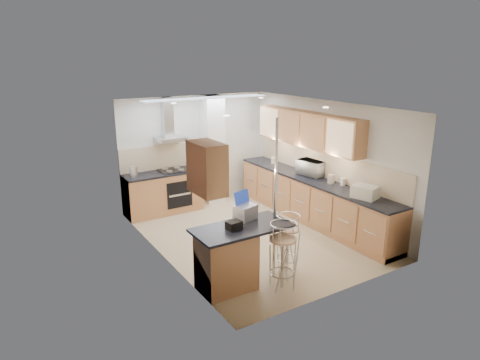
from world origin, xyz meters
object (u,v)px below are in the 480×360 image
laptop (245,212)px  bar_stool_end (288,243)px  bar_stool_near (283,256)px  bread_bin (365,192)px  microwave (312,168)px

laptop → bar_stool_end: laptop is taller
bar_stool_near → bar_stool_end: 0.53m
laptop → bar_stool_end: 0.89m
bread_bin → microwave: bearing=67.5°
microwave → bread_bin: bearing=163.1°
microwave → bread_bin: microwave is taller
microwave → bar_stool_end: size_ratio=0.60×
microwave → bar_stool_end: bearing=120.6°
bar_stool_near → bread_bin: bread_bin is taller
laptop → bar_stool_near: size_ratio=0.31×
laptop → bread_bin: bearing=-21.2°
microwave → laptop: microwave is taller
bar_stool_end → laptop: bearing=79.6°
microwave → bar_stool_near: (-2.32, -2.06, -0.56)m
bread_bin → bar_stool_end: bearing=165.6°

